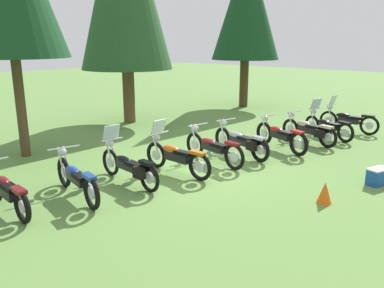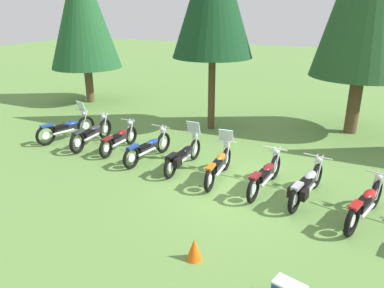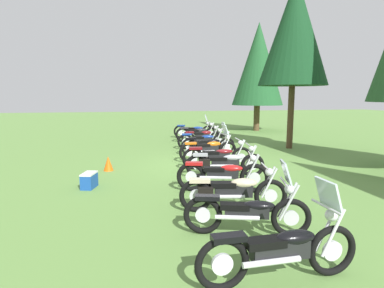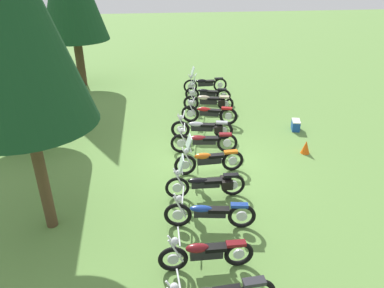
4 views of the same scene
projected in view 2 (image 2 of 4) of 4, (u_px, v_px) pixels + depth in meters
name	position (u px, v px, depth m)	size (l,w,h in m)	color
ground_plane	(239.00, 185.00, 10.77)	(80.00, 80.00, 0.00)	#608C42
motorcycle_0	(67.00, 128.00, 14.22)	(1.03, 2.32, 1.39)	black
motorcycle_1	(92.00, 133.00, 13.65)	(0.61, 2.44, 1.04)	black
motorcycle_2	(119.00, 139.00, 13.17)	(0.60, 2.15, 0.99)	black
motorcycle_3	(148.00, 148.00, 12.36)	(0.74, 2.35, 1.01)	black
motorcycle_4	(183.00, 155.00, 11.69)	(0.61, 2.34, 1.36)	black
motorcycle_5	(219.00, 165.00, 10.95)	(0.67, 2.30, 1.37)	black
motorcycle_6	(265.00, 175.00, 10.35)	(0.73, 2.40, 1.02)	black
motorcycle_7	(306.00, 185.00, 9.78)	(0.89, 2.38, 1.02)	black
motorcycle_8	(365.00, 204.00, 8.82)	(0.89, 2.32, 1.03)	black
pine_tree_0	(82.00, 10.00, 18.46)	(3.55, 3.55, 7.45)	brown
traffic_cone	(194.00, 249.00, 7.53)	(0.32, 0.32, 0.48)	#EA590F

